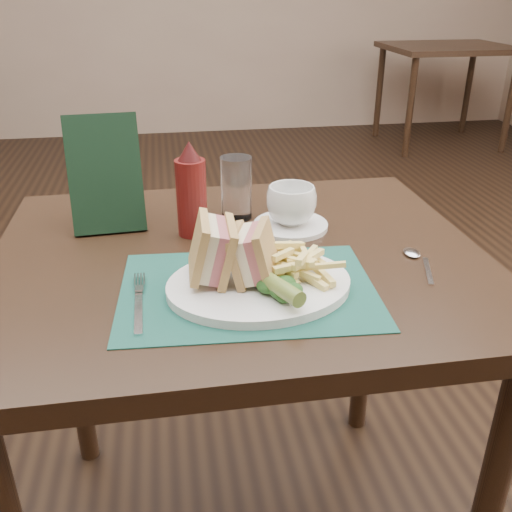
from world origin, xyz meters
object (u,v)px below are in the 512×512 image
(sandwich_half_a, at_px, (199,250))
(ketchup_bottle, at_px, (191,189))
(table_main, at_px, (242,410))
(table_bg_right, at_px, (442,96))
(drinking_glass, at_px, (236,188))
(coffee_cup, at_px, (291,205))
(check_presenter, at_px, (105,174))
(saucer, at_px, (291,225))
(plate, at_px, (259,285))
(sandwich_half_b, at_px, (240,252))
(placemat, at_px, (248,290))

(sandwich_half_a, bearing_deg, ketchup_bottle, 91.21)
(table_main, bearing_deg, sandwich_half_a, -123.36)
(table_main, height_order, table_bg_right, same)
(drinking_glass, bearing_deg, table_main, -96.02)
(sandwich_half_a, xyz_separation_m, coffee_cup, (0.20, 0.22, -0.02))
(ketchup_bottle, distance_m, check_presenter, 0.17)
(table_main, xyz_separation_m, coffee_cup, (0.12, 0.10, 0.42))
(table_bg_right, height_order, saucer, saucer)
(table_main, height_order, plate, plate)
(sandwich_half_a, distance_m, check_presenter, 0.33)
(plate, xyz_separation_m, sandwich_half_a, (-0.09, 0.02, 0.06))
(ketchup_bottle, bearing_deg, table_main, -52.16)
(table_main, height_order, sandwich_half_a, sandwich_half_a)
(saucer, distance_m, drinking_glass, 0.14)
(table_main, distance_m, sandwich_half_b, 0.46)
(sandwich_half_b, xyz_separation_m, check_presenter, (-0.22, 0.29, 0.05))
(sandwich_half_a, height_order, saucer, sandwich_half_a)
(sandwich_half_b, distance_m, ketchup_bottle, 0.24)
(placemat, distance_m, sandwich_half_a, 0.10)
(plate, xyz_separation_m, coffee_cup, (0.11, 0.24, 0.04))
(sandwich_half_b, xyz_separation_m, coffee_cup, (0.13, 0.23, -0.02))
(placemat, height_order, coffee_cup, coffee_cup)
(saucer, xyz_separation_m, drinking_glass, (-0.10, 0.07, 0.06))
(plate, relative_size, drinking_glass, 2.31)
(table_bg_right, relative_size, check_presenter, 3.91)
(sandwich_half_a, height_order, drinking_glass, drinking_glass)
(drinking_glass, height_order, ketchup_bottle, ketchup_bottle)
(coffee_cup, relative_size, ketchup_bottle, 0.53)
(table_bg_right, bearing_deg, table_main, -121.74)
(saucer, bearing_deg, table_main, -140.27)
(table_bg_right, bearing_deg, ketchup_bottle, -123.53)
(table_bg_right, bearing_deg, saucer, -120.99)
(coffee_cup, bearing_deg, placemat, -117.31)
(table_bg_right, relative_size, plate, 3.00)
(saucer, bearing_deg, drinking_glass, 143.70)
(table_main, height_order, check_presenter, check_presenter)
(table_main, xyz_separation_m, ketchup_bottle, (-0.08, 0.10, 0.47))
(sandwich_half_a, xyz_separation_m, sandwich_half_b, (0.06, -0.01, -0.00))
(table_main, bearing_deg, sandwich_half_b, -96.79)
(table_main, relative_size, check_presenter, 3.91)
(sandwich_half_a, relative_size, coffee_cup, 1.04)
(table_main, height_order, ketchup_bottle, ketchup_bottle)
(plate, bearing_deg, placemat, 167.34)
(plate, relative_size, coffee_cup, 3.02)
(coffee_cup, relative_size, check_presenter, 0.43)
(drinking_glass, bearing_deg, plate, -91.06)
(plate, bearing_deg, saucer, 61.39)
(check_presenter, bearing_deg, drinking_glass, -1.28)
(table_bg_right, distance_m, ketchup_bottle, 3.86)
(sandwich_half_a, bearing_deg, table_main, 58.52)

